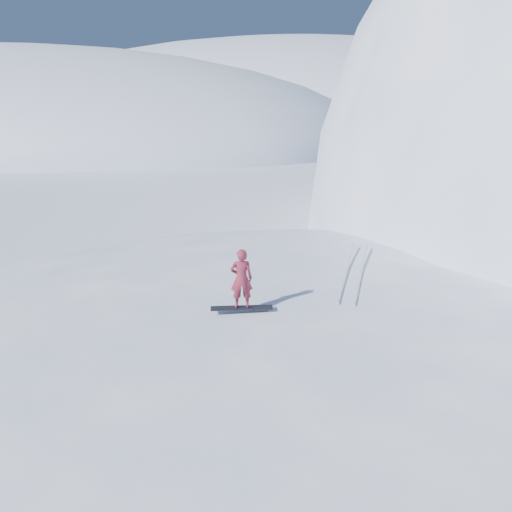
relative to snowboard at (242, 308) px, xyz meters
The scene contains 9 objects.
ground 4.29m from the snowboard, 10.58° to the right, with size 400.00×400.00×0.00m, color white.
near_ridge 5.61m from the snowboard, 27.61° to the left, with size 36.00×28.00×4.80m, color white.
far_ridge_a 89.17m from the snowboard, 138.26° to the left, with size 120.00×70.00×28.00m, color white.
far_ridge_c 115.31m from the snowboard, 108.46° to the left, with size 140.00×90.00×36.00m, color white.
wind_bumps 4.07m from the snowboard, 26.58° to the left, with size 16.00×14.40×1.00m.
snowboard is the anchor object (origin of this frame).
snowboarder 0.78m from the snowboard, ahead, with size 0.56×0.37×1.53m, color maroon.
vapor_plume 65.38m from the snowboard, 138.86° to the left, with size 8.87×7.09×6.21m, color white.
board_tracks 4.63m from the snowboard, 64.46° to the left, with size 1.31×5.96×0.04m.
Camera 1 is at (1.70, -11.70, 7.77)m, focal length 40.00 mm.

